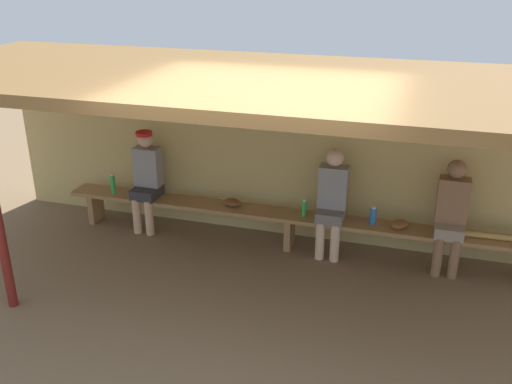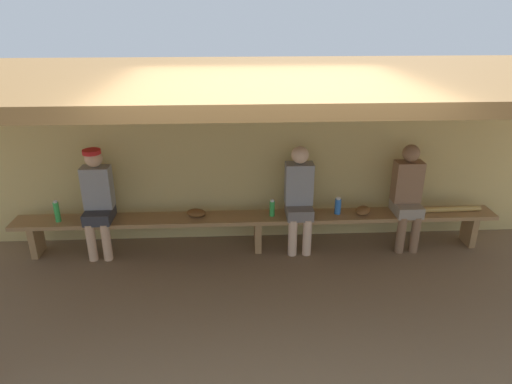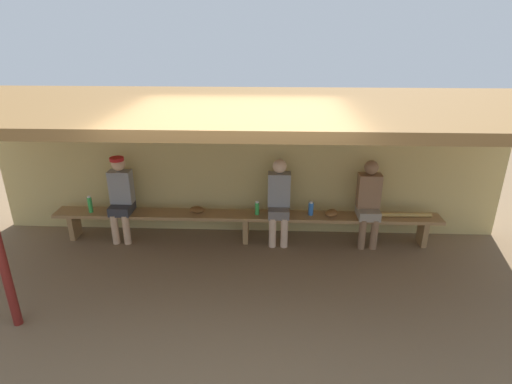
% 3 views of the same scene
% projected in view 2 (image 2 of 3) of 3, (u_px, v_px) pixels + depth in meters
% --- Properties ---
extents(ground_plane, '(24.00, 24.00, 0.00)m').
position_uv_depth(ground_plane, '(266.00, 327.00, 4.46)').
color(ground_plane, brown).
extents(back_wall, '(8.00, 0.20, 2.20)m').
position_uv_depth(back_wall, '(256.00, 156.00, 5.89)').
color(back_wall, tan).
rests_on(back_wall, ground).
extents(dugout_roof, '(8.00, 2.80, 0.12)m').
position_uv_depth(dugout_roof, '(263.00, 80.00, 4.24)').
color(dugout_roof, brown).
rests_on(dugout_roof, back_wall).
extents(bench, '(6.00, 0.36, 0.46)m').
position_uv_depth(bench, '(258.00, 221.00, 5.74)').
color(bench, '#9E7547').
rests_on(bench, ground).
extents(player_leftmost, '(0.34, 0.42, 1.34)m').
position_uv_depth(player_leftmost, '(299.00, 195.00, 5.64)').
color(player_leftmost, slate).
rests_on(player_leftmost, ground).
extents(player_in_white, '(0.34, 0.42, 1.34)m').
position_uv_depth(player_in_white, '(408.00, 193.00, 5.71)').
color(player_in_white, gray).
rests_on(player_in_white, ground).
extents(player_shirtless_tan, '(0.34, 0.42, 1.34)m').
position_uv_depth(player_shirtless_tan, '(98.00, 198.00, 5.52)').
color(player_shirtless_tan, '#333338').
rests_on(player_shirtless_tan, ground).
extents(water_bottle_clear, '(0.08, 0.08, 0.22)m').
position_uv_depth(water_bottle_clear, '(338.00, 206.00, 5.74)').
color(water_bottle_clear, blue).
rests_on(water_bottle_clear, bench).
extents(water_bottle_orange, '(0.06, 0.06, 0.22)m').
position_uv_depth(water_bottle_orange, '(272.00, 208.00, 5.68)').
color(water_bottle_orange, green).
rests_on(water_bottle_orange, bench).
extents(water_bottle_blue, '(0.07, 0.07, 0.27)m').
position_uv_depth(water_bottle_blue, '(57.00, 212.00, 5.52)').
color(water_bottle_blue, green).
rests_on(water_bottle_blue, bench).
extents(baseball_glove_tan, '(0.27, 0.22, 0.09)m').
position_uv_depth(baseball_glove_tan, '(196.00, 213.00, 5.69)').
color(baseball_glove_tan, brown).
rests_on(baseball_glove_tan, bench).
extents(baseball_glove_dark_brown, '(0.28, 0.29, 0.09)m').
position_uv_depth(baseball_glove_dark_brown, '(363.00, 210.00, 5.76)').
color(baseball_glove_dark_brown, brown).
rests_on(baseball_glove_dark_brown, bench).
extents(baseball_bat, '(0.87, 0.09, 0.07)m').
position_uv_depth(baseball_bat, '(447.00, 209.00, 5.82)').
color(baseball_bat, tan).
rests_on(baseball_bat, bench).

